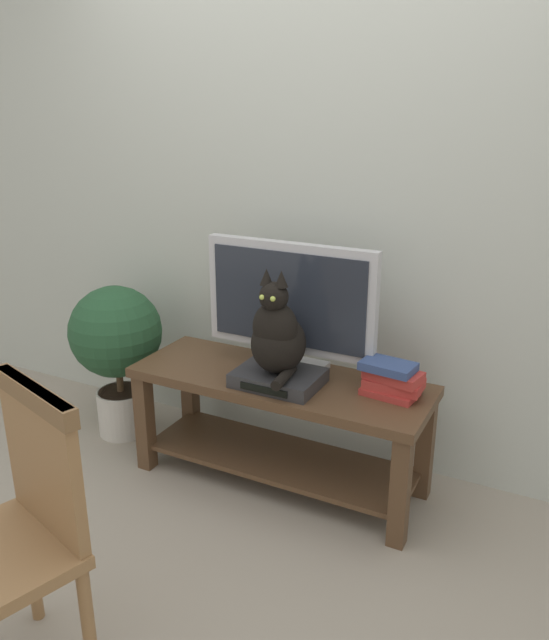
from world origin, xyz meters
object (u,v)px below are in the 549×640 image
(tv_stand, at_px, (280,411))
(media_box, at_px, (278,378))
(potted_plant, at_px, (117,343))
(tv, at_px, (290,304))
(cat, at_px, (277,335))
(book_stack, at_px, (392,379))
(wooden_chair, at_px, (13,523))

(tv_stand, relative_size, media_box, 3.71)
(tv_stand, relative_size, potted_plant, 1.66)
(tv, distance_m, cat, 0.20)
(tv_stand, xyz_separation_m, media_box, (0.03, -0.07, 0.20))
(media_box, relative_size, potted_plant, 0.45)
(media_box, bearing_deg, book_stack, 14.58)
(media_box, height_order, book_stack, book_stack)
(tv_stand, relative_size, cat, 2.93)
(wooden_chair, distance_m, potted_plant, 1.50)
(tv_stand, height_order, tv, tv)
(tv, bearing_deg, potted_plant, -175.92)
(media_box, relative_size, book_stack, 1.39)
(tv, bearing_deg, cat, -80.51)
(potted_plant, bearing_deg, wooden_chair, -60.53)
(cat, xyz_separation_m, wooden_chair, (-0.25, -1.19, -0.22))
(tv, xyz_separation_m, cat, (0.03, -0.18, -0.08))
(tv_stand, bearing_deg, tv, 89.98)
(cat, distance_m, potted_plant, 1.02)
(tv, height_order, media_box, tv)
(tv_stand, xyz_separation_m, potted_plant, (-0.95, 0.03, 0.15))
(cat, bearing_deg, book_stack, 16.17)
(tv_stand, bearing_deg, potted_plant, 178.30)
(tv, distance_m, wooden_chair, 1.42)
(tv, bearing_deg, media_box, -80.12)
(media_box, xyz_separation_m, cat, (0.00, -0.01, 0.20))
(wooden_chair, bearing_deg, book_stack, 61.86)
(tv, height_order, cat, tv)
(tv, relative_size, book_stack, 3.06)
(book_stack, bearing_deg, tv_stand, -174.20)
(cat, height_order, potted_plant, cat)
(book_stack, relative_size, potted_plant, 0.32)
(wooden_chair, distance_m, book_stack, 1.50)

